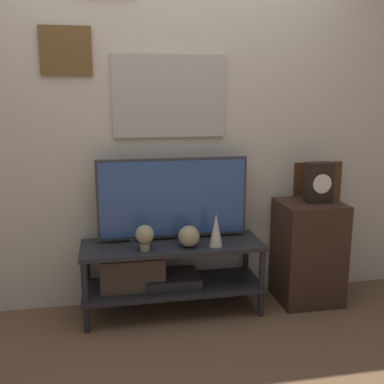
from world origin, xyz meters
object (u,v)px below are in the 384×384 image
at_px(vase_slim_bronze, 216,230).
at_px(decorative_bust, 145,235).
at_px(vase_round_glass, 189,236).
at_px(television, 173,198).
at_px(mantel_clock, 319,182).

bearing_deg(vase_slim_bronze, decorative_bust, 179.67).
height_order(vase_slim_bronze, vase_round_glass, vase_slim_bronze).
bearing_deg(decorative_bust, television, 42.36).
xyz_separation_m(vase_slim_bronze, vase_round_glass, (-0.18, 0.02, -0.04)).
relative_size(vase_slim_bronze, decorative_bust, 1.31).
relative_size(vase_slim_bronze, mantel_clock, 0.78).
relative_size(television, vase_round_glass, 7.22).
height_order(decorative_bust, mantel_clock, mantel_clock).
relative_size(decorative_bust, mantel_clock, 0.59).
xyz_separation_m(vase_round_glass, decorative_bust, (-0.29, -0.02, 0.03)).
bearing_deg(television, vase_slim_bronze, -37.94).
height_order(television, vase_slim_bronze, television).
bearing_deg(television, vase_round_glass, -66.44).
bearing_deg(vase_slim_bronze, vase_round_glass, 173.03).
bearing_deg(vase_round_glass, television, 113.56).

